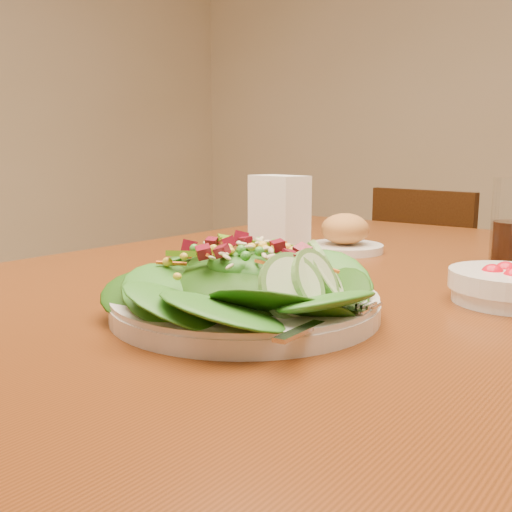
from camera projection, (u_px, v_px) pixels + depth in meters
name	position (u px, v px, depth m)	size (l,w,h in m)	color
dining_table	(306.00, 334.00, 0.91)	(0.90, 1.40, 0.75)	#642C0E
chair_far	(436.00, 303.00, 1.93)	(0.44, 0.44, 0.82)	black
salad_plate	(252.00, 288.00, 0.64)	(0.31, 0.30, 0.09)	silver
bread_plate	(345.00, 236.00, 1.07)	(0.14, 0.14, 0.07)	silver
tomato_bowl	(509.00, 286.00, 0.70)	(0.14, 0.14, 0.05)	silver
napkin_holder	(279.00, 213.00, 1.05)	(0.12, 0.09, 0.14)	white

